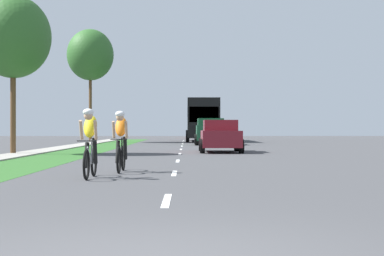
# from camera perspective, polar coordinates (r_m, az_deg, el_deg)

# --- Properties ---
(ground_plane) EXTENTS (120.00, 120.00, 0.00)m
(ground_plane) POSITION_cam_1_polar(r_m,az_deg,el_deg) (24.99, -1.22, -2.62)
(ground_plane) COLOR #424244
(grass_verge) EXTENTS (2.50, 70.00, 0.01)m
(grass_verge) POSITION_cam_1_polar(r_m,az_deg,el_deg) (25.51, -12.15, -2.56)
(grass_verge) COLOR #2D6026
(grass_verge) RESTS_ON ground_plane
(sidewalk_concrete) EXTENTS (1.34, 70.00, 0.10)m
(sidewalk_concrete) POSITION_cam_1_polar(r_m,az_deg,el_deg) (25.97, -16.31, -2.51)
(sidewalk_concrete) COLOR #9E998E
(sidewalk_concrete) RESTS_ON ground_plane
(lane_markings_center) EXTENTS (0.12, 52.20, 0.01)m
(lane_markings_center) POSITION_cam_1_polar(r_m,az_deg,el_deg) (28.98, -1.12, -2.25)
(lane_markings_center) COLOR white
(lane_markings_center) RESTS_ON ground_plane
(cyclist_lead) EXTENTS (0.42, 1.72, 1.58)m
(cyclist_lead) POSITION_cam_1_polar(r_m,az_deg,el_deg) (13.71, -9.76, -1.39)
(cyclist_lead) COLOR black
(cyclist_lead) RESTS_ON ground_plane
(cyclist_trailing) EXTENTS (0.42, 1.72, 1.58)m
(cyclist_trailing) POSITION_cam_1_polar(r_m,az_deg,el_deg) (15.49, -6.83, -1.23)
(cyclist_trailing) COLOR black
(cyclist_trailing) RESTS_ON ground_plane
(sedan_maroon) EXTENTS (1.98, 4.30, 1.52)m
(sedan_maroon) POSITION_cam_1_polar(r_m,az_deg,el_deg) (28.21, 2.72, -0.76)
(sedan_maroon) COLOR maroon
(sedan_maroon) RESTS_ON ground_plane
(suv_dark_green) EXTENTS (2.15, 4.70, 1.79)m
(suv_dark_green) POSITION_cam_1_polar(r_m,az_deg,el_deg) (40.46, 1.77, -0.28)
(suv_dark_green) COLOR #194C2D
(suv_dark_green) RESTS_ON ground_plane
(bus_black) EXTENTS (2.78, 11.60, 3.48)m
(bus_black) POSITION_cam_1_polar(r_m,az_deg,el_deg) (51.00, 0.97, 0.94)
(bus_black) COLOR black
(bus_black) RESTS_ON ground_plane
(pickup_red) EXTENTS (2.22, 5.10, 1.64)m
(pickup_red) POSITION_cam_1_polar(r_m,az_deg,el_deg) (67.68, 0.58, -0.27)
(pickup_red) COLOR red
(pickup_red) RESTS_ON ground_plane
(street_tree_near) EXTENTS (3.30, 3.30, 6.95)m
(street_tree_near) POSITION_cam_1_polar(r_m,az_deg,el_deg) (27.38, -16.79, 8.35)
(street_tree_near) COLOR brown
(street_tree_near) RESTS_ON ground_plane
(street_tree_far) EXTENTS (3.69, 3.69, 8.99)m
(street_tree_far) POSITION_cam_1_polar(r_m,az_deg,el_deg) (48.16, -9.73, 6.91)
(street_tree_far) COLOR brown
(street_tree_far) RESTS_ON ground_plane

